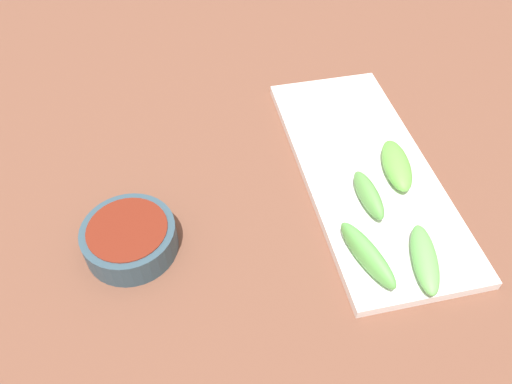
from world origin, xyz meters
name	(u,v)px	position (x,y,z in m)	size (l,w,h in m)	color
tabletop	(267,204)	(0.00, 0.00, 0.01)	(2.10, 2.10, 0.02)	brown
sauce_bowl	(130,238)	(-0.16, -0.04, 0.04)	(0.10, 0.10, 0.04)	#314B59
serving_plate	(365,171)	(0.13, 0.01, 0.03)	(0.16, 0.37, 0.01)	white
broccoli_stalk_0	(425,259)	(0.14, -0.13, 0.04)	(0.03, 0.09, 0.02)	#6ABC5B
broccoli_stalk_1	(396,164)	(0.16, 0.00, 0.04)	(0.03, 0.08, 0.02)	#67B748
broccoli_stalk_2	(368,195)	(0.11, -0.04, 0.05)	(0.02, 0.07, 0.03)	#5FA94E
broccoli_stalk_3	(367,255)	(0.08, -0.12, 0.05)	(0.02, 0.09, 0.03)	#5FB851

